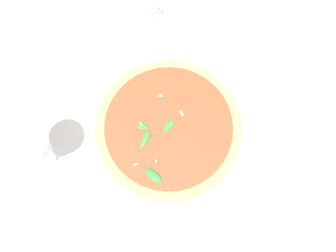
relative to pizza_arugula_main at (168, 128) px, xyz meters
name	(u,v)px	position (x,y,z in m)	size (l,w,h in m)	color
ground_plane	(160,138)	(0.03, 0.00, -0.02)	(6.00, 6.00, 0.00)	silver
pizza_arugula_main	(168,128)	(0.00, 0.00, 0.00)	(0.35, 0.35, 0.05)	silver
wine_glass	(34,150)	(0.24, -0.12, 0.11)	(0.08, 0.08, 0.18)	white
side_plate_white	(271,19)	(-0.39, -0.04, -0.01)	(0.19, 0.19, 0.02)	silver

